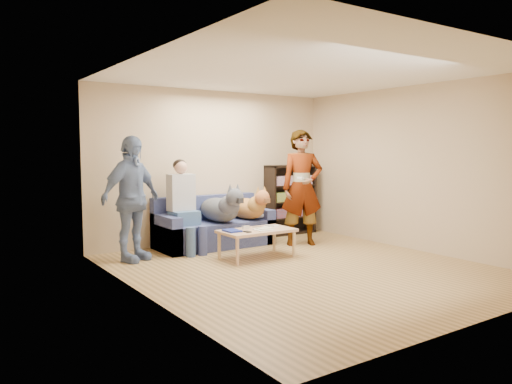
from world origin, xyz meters
TOP-DOWN VIEW (x-y plane):
  - ground at (0.00, 0.00)m, footprint 5.00×5.00m
  - ceiling at (0.00, 0.00)m, footprint 5.00×5.00m
  - wall_back at (0.00, 2.50)m, footprint 4.50×0.00m
  - wall_front at (0.00, -2.50)m, footprint 4.50×0.00m
  - wall_left at (-2.25, 0.00)m, footprint 0.00×5.00m
  - wall_right at (2.25, 0.00)m, footprint 0.00×5.00m
  - blanket at (0.50, 1.88)m, footprint 0.36×0.30m
  - person_standing_right at (1.03, 1.35)m, footprint 0.82×0.69m
  - person_standing_left at (-1.76, 1.78)m, footprint 1.14×0.84m
  - held_controller at (0.83, 1.15)m, footprint 0.05×0.13m
  - notebook_blue at (-0.55, 1.00)m, footprint 0.20×0.26m
  - papers at (-0.10, 0.85)m, footprint 0.26×0.20m
  - magazine at (-0.07, 0.87)m, footprint 0.22×0.17m
  - camera_silver at (-0.27, 1.07)m, footprint 0.11×0.06m
  - controller_a at (0.13, 1.05)m, footprint 0.04×0.13m
  - controller_b at (0.21, 0.97)m, footprint 0.09×0.06m
  - headphone_cup_a at (0.05, 0.93)m, footprint 0.07×0.07m
  - headphone_cup_b at (0.05, 1.01)m, footprint 0.07×0.07m
  - pen_orange at (-0.17, 0.79)m, footprint 0.13×0.06m
  - pen_black at (-0.03, 1.13)m, footprint 0.13×0.08m
  - wallet at (-0.40, 0.83)m, footprint 0.07×0.12m
  - sofa at (-0.25, 2.10)m, footprint 1.90×0.85m
  - person_seated at (-0.84, 1.97)m, footprint 0.40×0.73m
  - dog_gray at (-0.23, 1.84)m, footprint 0.45×1.27m
  - dog_tan at (0.33, 1.87)m, footprint 0.40×1.16m
  - coffee_table at (-0.15, 0.95)m, footprint 1.10×0.60m
  - bookshelf at (1.55, 2.33)m, footprint 1.00×0.34m

SIDE VIEW (x-z plane):
  - ground at x=0.00m, z-range 0.00..0.00m
  - sofa at x=-0.25m, z-range -0.13..0.69m
  - coffee_table at x=-0.15m, z-range 0.16..0.58m
  - pen_orange at x=-0.17m, z-range 0.42..0.43m
  - pen_black at x=-0.03m, z-range 0.42..0.43m
  - papers at x=-0.10m, z-range 0.42..0.43m
  - wallet at x=-0.40m, z-range 0.42..0.43m
  - headphone_cup_a at x=0.05m, z-range 0.42..0.44m
  - headphone_cup_b at x=0.05m, z-range 0.42..0.44m
  - notebook_blue at x=-0.55m, z-range 0.42..0.45m
  - controller_a at x=0.13m, z-range 0.42..0.45m
  - controller_b at x=0.21m, z-range 0.42..0.45m
  - magazine at x=-0.07m, z-range 0.43..0.45m
  - camera_silver at x=-0.27m, z-range 0.42..0.47m
  - blanket at x=0.50m, z-range 0.43..0.55m
  - dog_tan at x=0.33m, z-range 0.34..0.93m
  - dog_gray at x=-0.23m, z-range 0.33..0.98m
  - bookshelf at x=1.55m, z-range 0.03..1.33m
  - person_seated at x=-0.84m, z-range 0.04..1.51m
  - person_standing_left at x=-1.76m, z-range 0.00..1.80m
  - person_standing_right at x=1.03m, z-range 0.00..1.92m
  - held_controller at x=0.83m, z-range 1.12..1.16m
  - wall_back at x=0.00m, z-range -0.95..3.55m
  - wall_front at x=0.00m, z-range -0.95..3.55m
  - wall_left at x=-2.25m, z-range -1.20..3.80m
  - wall_right at x=2.25m, z-range -1.20..3.80m
  - ceiling at x=0.00m, z-range 2.60..2.60m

